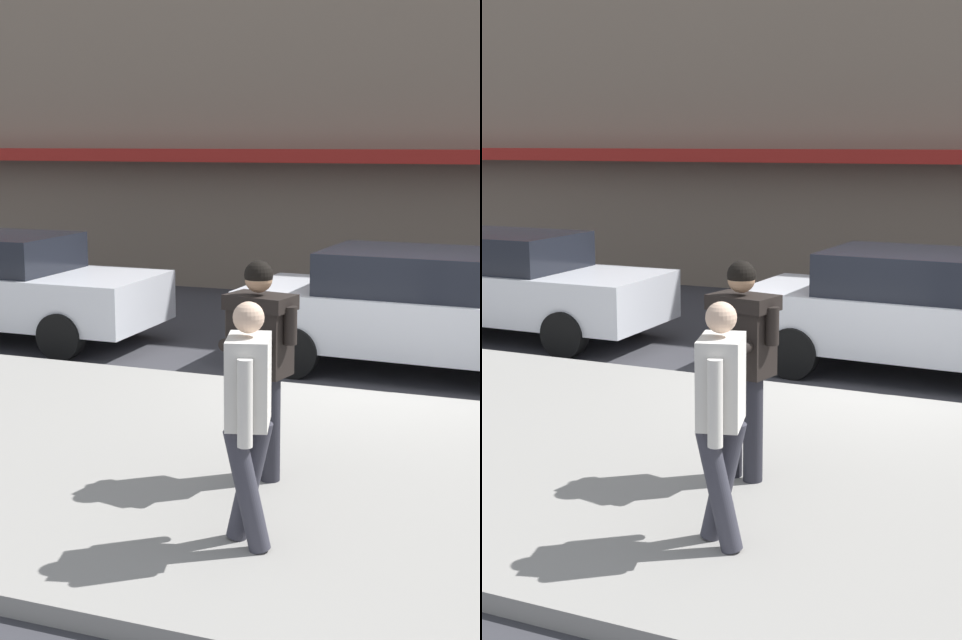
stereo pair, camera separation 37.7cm
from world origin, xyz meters
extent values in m
plane|color=#333338|center=(0.00, 0.00, 0.00)|extent=(80.00, 80.00, 0.00)
cube|color=gray|center=(1.00, -2.85, 0.07)|extent=(32.00, 5.30, 0.14)
cube|color=silver|center=(1.00, 0.05, 0.00)|extent=(28.00, 0.12, 0.01)
cube|color=silver|center=(-5.74, 1.17, 0.67)|extent=(4.52, 1.86, 0.70)
cylinder|color=black|center=(-4.33, 2.01, 0.32)|extent=(0.64, 0.23, 0.64)
cylinder|color=black|center=(-4.35, 0.30, 0.32)|extent=(0.64, 0.23, 0.64)
cube|color=silver|center=(0.24, 1.32, 0.67)|extent=(4.58, 2.04, 0.70)
cube|color=black|center=(0.06, 1.33, 1.28)|extent=(2.15, 1.74, 0.52)
cylinder|color=black|center=(-1.11, 2.24, 0.32)|extent=(0.65, 0.25, 0.64)
cylinder|color=black|center=(-1.20, 0.54, 0.32)|extent=(0.65, 0.25, 0.64)
cylinder|color=#23232B|center=(-0.27, -3.13, 0.58)|extent=(0.16, 0.16, 0.88)
cylinder|color=#23232B|center=(-0.47, -3.09, 0.58)|extent=(0.16, 0.16, 0.88)
cube|color=black|center=(-0.37, -3.11, 1.34)|extent=(0.51, 0.39, 0.64)
cube|color=black|center=(-0.37, -3.11, 1.61)|extent=(0.58, 0.44, 0.12)
cylinder|color=black|center=(-0.11, -3.16, 1.45)|extent=(0.11, 0.11, 0.30)
cylinder|color=black|center=(-0.26, -3.29, 1.30)|extent=(0.16, 0.31, 0.10)
sphere|color=tan|center=(-0.35, -3.42, 1.30)|extent=(0.10, 0.10, 0.10)
cylinder|color=black|center=(-0.64, -3.05, 1.45)|extent=(0.11, 0.11, 0.30)
cylinder|color=black|center=(-0.55, -3.23, 1.30)|extent=(0.16, 0.31, 0.10)
sphere|color=tan|center=(-0.51, -3.39, 1.30)|extent=(0.10, 0.10, 0.10)
cube|color=black|center=(-0.44, -3.44, 1.30)|extent=(0.10, 0.15, 0.07)
sphere|color=tan|center=(-0.38, -3.14, 1.80)|extent=(0.22, 0.22, 0.22)
sphere|color=black|center=(-0.38, -3.14, 1.83)|extent=(0.23, 0.23, 0.23)
cylinder|color=#33333D|center=(-0.06, -4.22, 0.57)|extent=(0.35, 0.23, 0.87)
cylinder|color=#33333D|center=(-0.02, -4.39, 0.57)|extent=(0.35, 0.23, 0.87)
cube|color=silver|center=(-0.04, -4.30, 1.30)|extent=(0.38, 0.48, 0.60)
cylinder|color=silver|center=(-0.11, -4.06, 1.22)|extent=(0.10, 0.10, 0.58)
cylinder|color=silver|center=(0.02, -4.55, 1.22)|extent=(0.10, 0.10, 0.58)
sphere|color=beige|center=(-0.04, -4.30, 1.73)|extent=(0.21, 0.21, 0.21)
camera|label=1|loc=(1.89, -9.67, 2.86)|focal=50.00mm
camera|label=2|loc=(2.24, -9.53, 2.86)|focal=50.00mm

